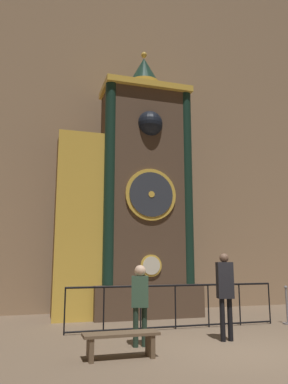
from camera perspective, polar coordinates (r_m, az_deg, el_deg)
ground_plane at (r=7.86m, az=14.61°, el=-22.46°), size 28.00×28.00×0.00m
cathedral_back_wall at (r=14.30m, az=-0.18°, el=10.33°), size 24.00×0.32×13.47m
clock_tower at (r=11.91m, az=-2.06°, el=-1.00°), size 4.46×1.84×8.79m
railing_fence at (r=9.85m, az=4.81°, el=-16.62°), size 5.51×0.05×1.08m
visitor_near at (r=7.86m, az=-0.60°, el=-15.64°), size 0.39×0.31×1.59m
visitor_far at (r=8.55m, az=12.26°, el=-14.05°), size 0.38×0.29×1.84m
stanchion_post at (r=11.24m, az=21.00°, el=-16.65°), size 0.28×0.28×1.00m
visitor_bench at (r=7.08m, az=-3.53°, el=-21.57°), size 1.35×0.40×0.44m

